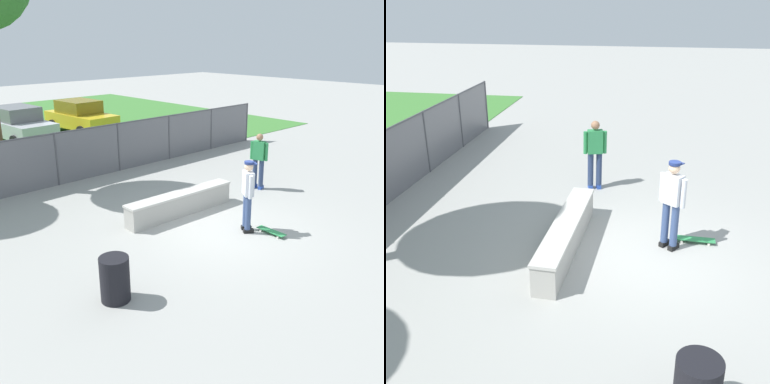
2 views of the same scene
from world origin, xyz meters
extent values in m
plane|color=#9E9E99|center=(0.00, 0.00, 0.00)|extent=(80.00, 80.00, 0.00)
cube|color=#A8A59E|center=(-0.06, 1.56, 0.29)|extent=(3.46, 0.59, 0.58)
cube|color=beige|center=(-0.06, 1.56, 0.61)|extent=(3.50, 0.63, 0.06)
cube|color=black|center=(0.44, -0.38, 0.05)|extent=(0.27, 0.24, 0.10)
cube|color=black|center=(0.31, -0.56, 0.05)|extent=(0.27, 0.24, 0.10)
cylinder|color=#384C7A|center=(0.42, -0.36, 0.54)|extent=(0.15, 0.15, 0.88)
cylinder|color=#384C7A|center=(0.29, -0.54, 0.54)|extent=(0.15, 0.15, 0.88)
cube|color=silver|center=(0.35, -0.45, 1.28)|extent=(0.40, 0.44, 0.60)
cylinder|color=silver|center=(0.50, -0.25, 1.26)|extent=(0.10, 0.10, 0.58)
cylinder|color=silver|center=(0.20, -0.65, 1.26)|extent=(0.10, 0.10, 0.58)
sphere|color=beige|center=(0.35, -0.45, 1.71)|extent=(0.22, 0.22, 0.22)
cylinder|color=navy|center=(0.35, -0.45, 1.81)|extent=(0.23, 0.23, 0.06)
cube|color=navy|center=(0.46, -0.53, 1.78)|extent=(0.22, 0.23, 0.02)
cube|color=#2D8C4C|center=(0.66, -1.00, 0.08)|extent=(0.23, 0.81, 0.02)
cube|color=#B2B2B7|center=(0.65, -1.28, 0.06)|extent=(0.14, 0.07, 0.02)
cube|color=#B2B2B7|center=(0.67, -0.73, 0.06)|extent=(0.14, 0.07, 0.02)
cylinder|color=silver|center=(0.57, -1.27, 0.03)|extent=(0.03, 0.06, 0.05)
cylinder|color=silver|center=(0.74, -1.28, 0.03)|extent=(0.03, 0.06, 0.05)
cylinder|color=silver|center=(0.59, -0.73, 0.03)|extent=(0.03, 0.06, 0.05)
cylinder|color=silver|center=(0.76, -0.74, 0.03)|extent=(0.03, 0.06, 0.05)
cylinder|color=#4C4C51|center=(-1.23, 6.30, 0.89)|extent=(0.07, 0.07, 1.78)
cylinder|color=#4C4C51|center=(1.23, 6.30, 0.89)|extent=(0.07, 0.07, 1.78)
cylinder|color=#4C4C51|center=(3.70, 6.30, 0.89)|extent=(0.07, 0.07, 1.78)
cylinder|color=#4C4C51|center=(6.17, 6.30, 0.89)|extent=(0.07, 0.07, 1.78)
cylinder|color=#4C4C51|center=(8.63, 6.30, 0.89)|extent=(0.07, 0.07, 1.78)
cylinder|color=#4C4C51|center=(0.00, 6.30, 1.75)|extent=(17.27, 0.05, 0.05)
cube|color=slate|center=(0.00, 6.30, 0.89)|extent=(17.27, 0.01, 1.78)
cube|color=#B7BABF|center=(0.68, 13.55, 0.67)|extent=(2.02, 4.29, 0.70)
cube|color=slate|center=(0.67, 13.70, 1.34)|extent=(1.71, 2.18, 0.64)
cylinder|color=black|center=(1.65, 12.30, 0.32)|extent=(0.25, 0.65, 0.64)
cylinder|color=black|center=(-0.15, 12.21, 0.32)|extent=(0.25, 0.65, 0.64)
cylinder|color=black|center=(1.51, 14.90, 0.32)|extent=(0.25, 0.65, 0.64)
cube|color=gold|center=(3.94, 13.46, 0.67)|extent=(2.02, 4.29, 0.70)
cube|color=#776413|center=(3.93, 13.61, 1.34)|extent=(1.71, 2.18, 0.64)
cylinder|color=black|center=(4.91, 12.21, 0.32)|extent=(0.25, 0.65, 0.64)
cylinder|color=black|center=(3.11, 12.11, 0.32)|extent=(0.25, 0.65, 0.64)
cylinder|color=black|center=(4.77, 14.81, 0.32)|extent=(0.25, 0.65, 0.64)
cylinder|color=black|center=(2.97, 14.71, 0.32)|extent=(0.25, 0.65, 0.64)
cube|color=#2647A5|center=(3.25, 1.56, 0.05)|extent=(0.28, 0.17, 0.10)
cube|color=#2647A5|center=(3.31, 1.35, 0.05)|extent=(0.28, 0.17, 0.10)
cylinder|color=navy|center=(3.22, 1.55, 0.54)|extent=(0.15, 0.15, 0.88)
cylinder|color=navy|center=(3.28, 1.34, 0.54)|extent=(0.15, 0.15, 0.88)
cube|color=#2D8C4C|center=(3.25, 1.45, 1.28)|extent=(0.31, 0.42, 0.60)
cylinder|color=#2D8C4C|center=(3.19, 1.69, 1.26)|extent=(0.10, 0.10, 0.58)
cylinder|color=#2D8C4C|center=(3.32, 1.20, 1.26)|extent=(0.10, 0.10, 0.58)
sphere|color=#9E7051|center=(3.25, 1.45, 1.71)|extent=(0.22, 0.22, 0.22)
cylinder|color=black|center=(-3.84, -0.72, 0.44)|extent=(0.56, 0.56, 0.88)
camera|label=1|loc=(-7.80, -6.85, 4.64)|focal=41.13mm
camera|label=2|loc=(-8.25, -0.05, 4.75)|focal=44.31mm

